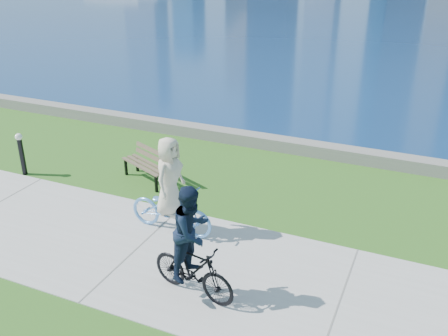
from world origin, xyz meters
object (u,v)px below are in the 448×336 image
(park_bench, at_px, (148,163))
(cyclist_man, at_px, (192,252))
(cyclist_woman, at_px, (170,198))
(bollard_lamp, at_px, (21,151))

(park_bench, relative_size, cyclist_man, 0.79)
(cyclist_woman, relative_size, cyclist_man, 1.01)
(bollard_lamp, relative_size, cyclist_man, 0.55)
(bollard_lamp, distance_m, cyclist_woman, 5.01)
(park_bench, xyz_separation_m, cyclist_woman, (1.75, -1.95, 0.30))
(park_bench, distance_m, cyclist_woman, 2.63)
(cyclist_man, bearing_deg, park_bench, 51.13)
(bollard_lamp, relative_size, cyclist_woman, 0.55)
(park_bench, relative_size, cyclist_woman, 0.78)
(bollard_lamp, bearing_deg, cyclist_woman, -10.76)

